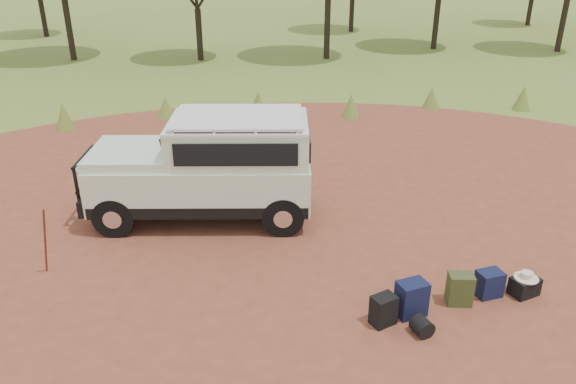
{
  "coord_description": "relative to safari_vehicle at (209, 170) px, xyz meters",
  "views": [
    {
      "loc": [
        -1.3,
        -8.96,
        5.57
      ],
      "look_at": [
        -0.05,
        0.76,
        1.0
      ],
      "focal_mm": 35.0,
      "sensor_mm": 36.0,
      "label": 1
    }
  ],
  "objects": [
    {
      "name": "ground",
      "position": [
        1.56,
        -1.86,
        -1.09
      ],
      "size": [
        140.0,
        140.0,
        0.0
      ],
      "primitive_type": "plane",
      "color": "olive",
      "rests_on": "ground"
    },
    {
      "name": "hard_case",
      "position": [
        5.2,
        -3.54,
        -0.93
      ],
      "size": [
        0.53,
        0.45,
        0.32
      ],
      "primitive_type": "cube",
      "rotation": [
        0.0,
        0.0,
        0.33
      ],
      "color": "black",
      "rests_on": "ground"
    },
    {
      "name": "safari_vehicle",
      "position": [
        0.0,
        0.0,
        0.0
      ],
      "size": [
        4.82,
        2.37,
        2.25
      ],
      "rotation": [
        0.0,
        0.0,
        -0.12
      ],
      "color": "silver",
      "rests_on": "ground"
    },
    {
      "name": "dirt_clearing",
      "position": [
        1.56,
        -1.86,
        -1.08
      ],
      "size": [
        23.0,
        23.0,
        0.01
      ],
      "primitive_type": "cylinder",
      "color": "brown",
      "rests_on": "ground"
    },
    {
      "name": "grass_fringe",
      "position": [
        1.67,
        6.81,
        -0.68
      ],
      "size": [
        36.6,
        1.6,
        0.9
      ],
      "color": "olive",
      "rests_on": "ground"
    },
    {
      "name": "stuff_sack",
      "position": [
        3.14,
        -4.31,
        -0.94
      ],
      "size": [
        0.36,
        0.36,
        0.28
      ],
      "primitive_type": "cylinder",
      "rotation": [
        1.57,
        0.0,
        0.31
      ],
      "color": "black",
      "rests_on": "ground"
    },
    {
      "name": "duffel_navy",
      "position": [
        4.59,
        -3.48,
        -0.86
      ],
      "size": [
        0.46,
        0.38,
        0.46
      ],
      "primitive_type": "cube",
      "rotation": [
        0.0,
        0.0,
        0.18
      ],
      "color": "#13193E",
      "rests_on": "ground"
    },
    {
      "name": "backpack_black",
      "position": [
        2.62,
        -3.99,
        -0.83
      ],
      "size": [
        0.45,
        0.39,
        0.5
      ],
      "primitive_type": "cube",
      "rotation": [
        0.0,
        0.0,
        0.4
      ],
      "color": "black",
      "rests_on": "ground"
    },
    {
      "name": "backpack_olive",
      "position": [
        4.01,
        -3.63,
        -0.81
      ],
      "size": [
        0.44,
        0.35,
        0.55
      ],
      "primitive_type": "cube",
      "rotation": [
        0.0,
        0.0,
        -0.16
      ],
      "color": "#3B4A22",
      "rests_on": "ground"
    },
    {
      "name": "walking_staff",
      "position": [
        -2.85,
        -1.91,
        -0.4
      ],
      "size": [
        0.3,
        0.33,
        1.37
      ],
      "primitive_type": "cylinder",
      "rotation": [
        0.27,
        0.0,
        0.73
      ],
      "color": "maroon",
      "rests_on": "ground"
    },
    {
      "name": "backpack_navy",
      "position": [
        3.12,
        -3.82,
        -0.79
      ],
      "size": [
        0.53,
        0.43,
        0.6
      ],
      "primitive_type": "cube",
      "rotation": [
        0.0,
        0.0,
        0.26
      ],
      "color": "#13193E",
      "rests_on": "ground"
    },
    {
      "name": "safari_hat",
      "position": [
        5.2,
        -3.54,
        -0.72
      ],
      "size": [
        0.4,
        0.4,
        0.12
      ],
      "color": "beige",
      "rests_on": "hard_case"
    }
  ]
}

